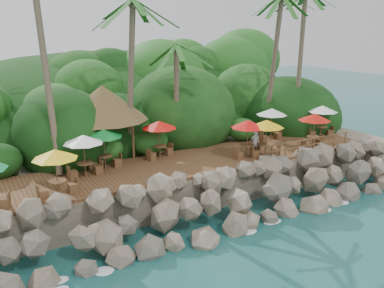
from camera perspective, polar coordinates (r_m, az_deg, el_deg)
ground at (r=22.61m, az=7.68°, el=-11.99°), size 140.00×140.00×0.00m
land_base at (r=35.37m, az=-8.00°, el=0.19°), size 32.00×25.20×2.10m
jungle_hill at (r=42.49m, az=-11.71°, el=1.20°), size 44.80×28.00×15.40m
seawall at (r=23.57m, az=4.84°, el=-7.60°), size 29.00×4.00×2.30m
terrace at (r=26.37m, az=0.00°, el=-2.51°), size 26.00×5.00×0.20m
jungle_foliage at (r=34.78m, az=-7.33°, el=-1.86°), size 44.00×16.00×12.00m
foam_line at (r=22.81m, az=7.22°, el=-11.63°), size 25.20×0.80×0.06m
palapa at (r=27.20m, az=-12.05°, el=5.53°), size 5.70×5.70×4.60m
dining_clusters at (r=25.67m, az=0.66°, el=1.89°), size 25.45×5.44×2.42m
railing at (r=28.96m, az=15.85°, el=0.02°), size 7.20×0.10×1.00m
waiter at (r=27.90m, az=8.60°, el=0.23°), size 0.67×0.57×1.56m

